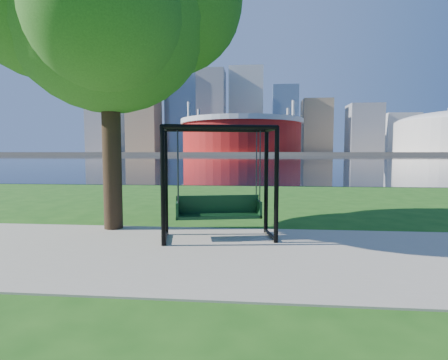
# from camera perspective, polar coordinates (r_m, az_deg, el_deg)

# --- Properties ---
(ground) EXTENTS (900.00, 900.00, 0.00)m
(ground) POSITION_cam_1_polar(r_m,az_deg,el_deg) (6.76, 1.05, -10.82)
(ground) COLOR #1E5114
(ground) RESTS_ON ground
(path) EXTENTS (120.00, 4.00, 0.03)m
(path) POSITION_cam_1_polar(r_m,az_deg,el_deg) (6.27, 0.70, -11.89)
(path) COLOR #9E937F
(path) RESTS_ON ground
(river) EXTENTS (900.00, 180.00, 0.02)m
(river) POSITION_cam_1_polar(r_m,az_deg,el_deg) (108.51, 5.11, 3.56)
(river) COLOR black
(river) RESTS_ON ground
(far_bank) EXTENTS (900.00, 228.00, 2.00)m
(far_bank) POSITION_cam_1_polar(r_m,az_deg,el_deg) (312.50, 5.28, 4.36)
(far_bank) COLOR #937F60
(far_bank) RESTS_ON ground
(stadium) EXTENTS (83.00, 83.00, 32.00)m
(stadium) POSITION_cam_1_polar(r_m,az_deg,el_deg) (242.04, 2.89, 7.46)
(stadium) COLOR maroon
(stadium) RESTS_ON far_bank
(skyline) EXTENTS (392.00, 66.00, 96.50)m
(skyline) POSITION_cam_1_polar(r_m,az_deg,el_deg) (327.70, 4.57, 10.48)
(skyline) COLOR gray
(skyline) RESTS_ON far_bank
(swing) EXTENTS (2.40, 1.40, 2.31)m
(swing) POSITION_cam_1_polar(r_m,az_deg,el_deg) (7.09, -0.91, -0.90)
(swing) COLOR black
(swing) RESTS_ON ground
(park_tree) EXTENTS (5.93, 5.35, 7.36)m
(park_tree) POSITION_cam_1_polar(r_m,az_deg,el_deg) (9.11, -18.58, 25.69)
(park_tree) COLOR black
(park_tree) RESTS_ON ground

